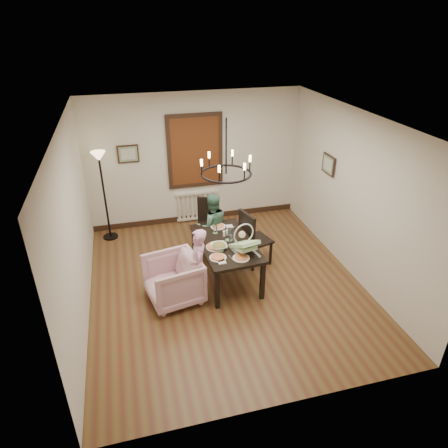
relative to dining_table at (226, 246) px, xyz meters
name	(u,v)px	position (x,y,z in m)	size (l,w,h in m)	color
room_shell	(220,201)	(-0.05, 0.21, 0.75)	(4.51, 5.00, 2.81)	brown
dining_table	(226,246)	(0.00, 0.00, 0.00)	(0.97, 1.61, 0.73)	black
chair_far	(208,224)	(-0.06, 1.16, -0.16)	(0.43, 0.43, 0.97)	black
chair_right	(256,237)	(0.66, 0.34, -0.10)	(0.48, 0.48, 1.08)	black
armchair	(173,280)	(-0.96, -0.36, -0.27)	(0.81, 0.84, 0.76)	#CF9EA4
elderly_woman	(199,271)	(-0.56, -0.41, -0.13)	(0.38, 0.25, 1.03)	#D797B4
seated_man	(212,231)	(-0.06, 0.77, -0.11)	(0.52, 0.40, 1.07)	#45745B
baby_bouncer	(244,243)	(0.20, -0.38, 0.25)	(0.38, 0.52, 0.34)	#B2E39C
salad_bowl	(219,246)	(-0.16, -0.16, 0.12)	(0.32, 0.32, 0.08)	white
pizza_platter	(215,247)	(-0.21, -0.13, 0.10)	(0.31, 0.31, 0.04)	tan
drinking_glass	(231,238)	(0.08, -0.01, 0.15)	(0.06, 0.06, 0.13)	silver
window_blinds	(195,151)	(-0.05, 2.30, 0.95)	(1.00, 0.03, 1.40)	#602713
radiator	(197,206)	(-0.05, 2.32, -0.30)	(0.92, 0.12, 0.62)	silver
picture_back	(128,154)	(-1.40, 2.31, 1.00)	(0.42, 0.03, 0.36)	black
picture_right	(328,164)	(2.16, 0.74, 1.00)	(0.42, 0.03, 0.36)	black
floor_lamp	(105,198)	(-1.95, 1.99, 0.25)	(0.30, 0.30, 1.80)	black
chandelier	(226,174)	(0.00, 0.00, 1.30)	(0.80, 0.80, 0.04)	black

